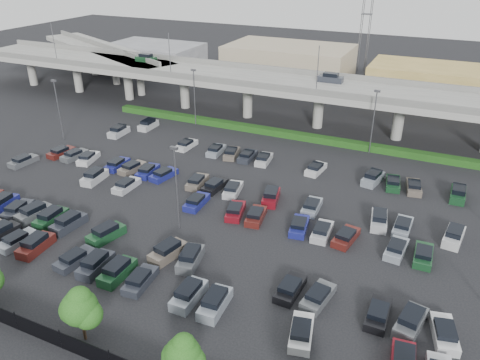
% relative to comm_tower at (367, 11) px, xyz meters
% --- Properties ---
extents(ground, '(280.00, 280.00, 0.00)m').
position_rel_comm_tower_xyz_m(ground, '(-4.00, -74.00, -15.61)').
color(ground, black).
extents(overpass, '(150.00, 13.00, 15.80)m').
position_rel_comm_tower_xyz_m(overpass, '(-4.25, -41.97, -8.64)').
color(overpass, gray).
rests_on(overpass, ground).
extents(on_ramp, '(50.93, 30.13, 8.80)m').
position_rel_comm_tower_xyz_m(on_ramp, '(-56.10, -30.95, -8.76)').
color(on_ramp, gray).
rests_on(on_ramp, ground).
extents(hedge, '(66.00, 1.60, 1.10)m').
position_rel_comm_tower_xyz_m(hedge, '(-4.00, -49.00, -15.06)').
color(hedge, '#1A4012').
rests_on(hedge, ground).
extents(fence, '(70.00, 0.10, 2.00)m').
position_rel_comm_tower_xyz_m(fence, '(-4.05, -102.00, -14.71)').
color(fence, black).
rests_on(fence, ground).
extents(tree_row, '(65.07, 3.66, 5.94)m').
position_rel_comm_tower_xyz_m(tree_row, '(-3.30, -100.53, -12.09)').
color(tree_row, '#332316').
rests_on(tree_row, ground).
extents(parked_cars, '(63.14, 41.56, 1.67)m').
position_rel_comm_tower_xyz_m(parked_cars, '(-5.31, -79.23, -14.98)').
color(parked_cars, silver).
rests_on(parked_cars, ground).
extents(light_poles, '(66.90, 48.38, 10.30)m').
position_rel_comm_tower_xyz_m(light_poles, '(-8.12, -72.00, -9.37)').
color(light_poles, '#505056').
rests_on(light_poles, ground).
extents(distant_buildings, '(138.00, 24.00, 9.00)m').
position_rel_comm_tower_xyz_m(distant_buildings, '(8.38, -12.19, -11.87)').
color(distant_buildings, slate).
rests_on(distant_buildings, ground).
extents(comm_tower, '(2.40, 2.40, 30.00)m').
position_rel_comm_tower_xyz_m(comm_tower, '(0.00, 0.00, 0.00)').
color(comm_tower, '#505056').
rests_on(comm_tower, ground).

